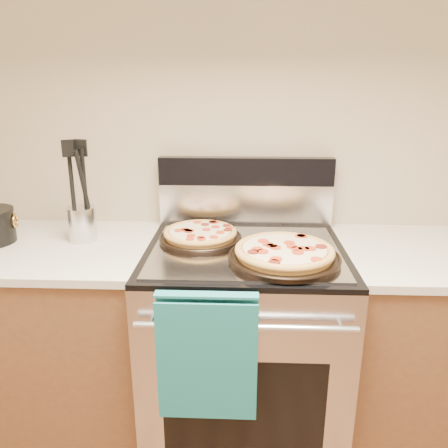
{
  "coord_description": "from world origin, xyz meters",
  "views": [
    {
      "loc": [
        -0.01,
        0.08,
        1.53
      ],
      "look_at": [
        -0.08,
        1.55,
        1.05
      ],
      "focal_mm": 35.0,
      "sensor_mm": 36.0,
      "label": 1
    }
  ],
  "objects_px": {
    "pepperoni_pizza_back": "(200,235)",
    "utensil_crock": "(82,224)",
    "range_body": "(244,353)",
    "pepperoni_pizza_front": "(284,254)"
  },
  "relations": [
    {
      "from": "pepperoni_pizza_back",
      "to": "utensil_crock",
      "type": "distance_m",
      "value": 0.48
    },
    {
      "from": "range_body",
      "to": "pepperoni_pizza_front",
      "type": "xyz_separation_m",
      "value": [
        0.14,
        -0.13,
        0.5
      ]
    },
    {
      "from": "range_body",
      "to": "pepperoni_pizza_front",
      "type": "height_order",
      "value": "pepperoni_pizza_front"
    },
    {
      "from": "utensil_crock",
      "to": "pepperoni_pizza_front",
      "type": "bearing_deg",
      "value": -15.38
    },
    {
      "from": "utensil_crock",
      "to": "pepperoni_pizza_back",
      "type": "bearing_deg",
      "value": -2.33
    },
    {
      "from": "range_body",
      "to": "pepperoni_pizza_back",
      "type": "distance_m",
      "value": 0.53
    },
    {
      "from": "pepperoni_pizza_back",
      "to": "utensil_crock",
      "type": "height_order",
      "value": "utensil_crock"
    },
    {
      "from": "range_body",
      "to": "utensil_crock",
      "type": "distance_m",
      "value": 0.85
    },
    {
      "from": "utensil_crock",
      "to": "range_body",
      "type": "bearing_deg",
      "value": -7.71
    },
    {
      "from": "range_body",
      "to": "utensil_crock",
      "type": "bearing_deg",
      "value": 172.29
    }
  ]
}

